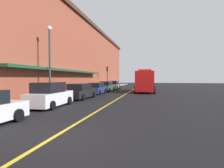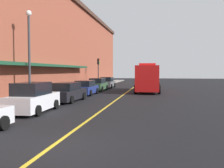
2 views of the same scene
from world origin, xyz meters
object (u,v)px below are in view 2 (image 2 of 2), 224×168
object	(u,v)px
parked_car_5	(107,83)
parking_meter_1	(66,86)
parked_car_3	(86,88)
parking_meter_0	(90,82)
street_lamp_left	(29,47)
parked_car_4	(98,85)
parking_meter_2	(92,82)
fire_truck	(148,79)
traffic_light_near	(98,67)
parked_car_1	(33,98)
parked_car_2	(67,92)

from	to	relation	value
parked_car_5	parking_meter_1	bearing A→B (deg)	174.78
parked_car_3	parking_meter_0	xyz separation A→B (m)	(-1.36, 6.93, 0.32)
street_lamp_left	parked_car_4	bearing A→B (deg)	82.54
parked_car_4	parking_meter_0	bearing A→B (deg)	55.03
parking_meter_1	parking_meter_2	distance (m)	10.76
fire_truck	traffic_light_near	bearing A→B (deg)	-130.79
parked_car_5	traffic_light_near	xyz separation A→B (m)	(-1.33, -0.11, 2.38)
parking_meter_1	parked_car_3	bearing A→B (deg)	60.93
parked_car_3	parking_meter_2	world-z (taller)	parked_car_3
parked_car_1	parking_meter_0	distance (m)	18.78
parking_meter_1	street_lamp_left	bearing A→B (deg)	-95.61
parked_car_3	parked_car_4	xyz separation A→B (m)	(-0.06, 6.00, 0.04)
parked_car_3	parking_meter_2	distance (m)	8.43
parked_car_3	parked_car_2	bearing A→B (deg)	-179.03
parked_car_4	parking_meter_1	xyz separation A→B (m)	(-1.31, -8.46, 0.29)
parked_car_1	street_lamp_left	distance (m)	5.16
parking_meter_2	parked_car_2	bearing A→B (deg)	-84.24
fire_truck	parking_meter_1	xyz separation A→B (m)	(-7.83, -7.63, -0.57)
fire_truck	street_lamp_left	distance (m)	16.36
parking_meter_2	parking_meter_0	bearing A→B (deg)	-90.00
parked_car_5	parking_meter_1	xyz separation A→B (m)	(-1.39, -14.39, 0.29)
parked_car_2	parking_meter_0	xyz separation A→B (m)	(-1.45, 12.96, 0.30)
parked_car_2	traffic_light_near	distance (m)	18.07
parked_car_2	street_lamp_left	distance (m)	4.88
parked_car_2	traffic_light_near	xyz separation A→B (m)	(-1.39, 17.85, 2.40)
parked_car_2	parking_meter_0	bearing A→B (deg)	8.55
parking_meter_0	street_lamp_left	distance (m)	15.86
parking_meter_2	parked_car_3	bearing A→B (deg)	-80.68
parked_car_1	parked_car_3	xyz separation A→B (m)	(0.05, 11.80, -0.13)
parked_car_4	parking_meter_0	world-z (taller)	parked_car_4
parking_meter_0	fire_truck	bearing A→B (deg)	-12.62
parking_meter_0	parked_car_4	bearing A→B (deg)	-35.48
parked_car_5	parked_car_2	bearing A→B (deg)	-179.52
parked_car_2	parked_car_4	bearing A→B (deg)	2.85
parked_car_4	traffic_light_near	xyz separation A→B (m)	(-1.25, 5.82, 2.38)
street_lamp_left	traffic_light_near	bearing A→B (deg)	88.14
parked_car_2	parked_car_5	bearing A→B (deg)	2.36
parked_car_4	street_lamp_left	distance (m)	15.13
parked_car_4	traffic_light_near	world-z (taller)	traffic_light_near
parked_car_1	parking_meter_1	distance (m)	9.44
fire_truck	parking_meter_0	world-z (taller)	fire_truck
traffic_light_near	street_lamp_left	bearing A→B (deg)	-91.86
parked_car_5	traffic_light_near	size ratio (longest dim) A/B	1.01
parked_car_4	parked_car_5	bearing A→B (deg)	-0.30
parked_car_2	parked_car_1	bearing A→B (deg)	-179.18
fire_truck	parked_car_3	bearing A→B (deg)	-51.57
parked_car_3	fire_truck	xyz separation A→B (m)	(6.47, 5.18, 0.89)
parked_car_1	parked_car_4	distance (m)	17.80
parked_car_5	parking_meter_0	xyz separation A→B (m)	(-1.39, -5.00, 0.29)
parking_meter_1	parking_meter_2	world-z (taller)	same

